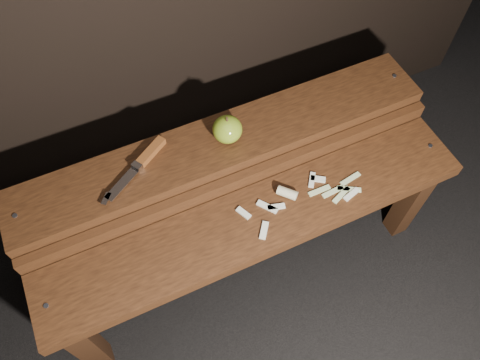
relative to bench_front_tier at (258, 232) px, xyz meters
name	(u,v)px	position (x,y,z in m)	size (l,w,h in m)	color
ground	(247,262)	(0.00, 0.06, -0.35)	(60.00, 60.00, 0.00)	black
bench_front_tier	(258,232)	(0.00, 0.00, 0.00)	(1.20, 0.20, 0.42)	black
bench_rear_tier	(225,158)	(0.00, 0.23, 0.06)	(1.20, 0.21, 0.50)	black
apple	(227,129)	(0.01, 0.23, 0.18)	(0.08, 0.08, 0.08)	olive
knife	(144,160)	(-0.22, 0.25, 0.16)	(0.21, 0.14, 0.02)	brown
apple_scraps	(299,195)	(0.13, 0.02, 0.07)	(0.37, 0.13, 0.03)	beige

